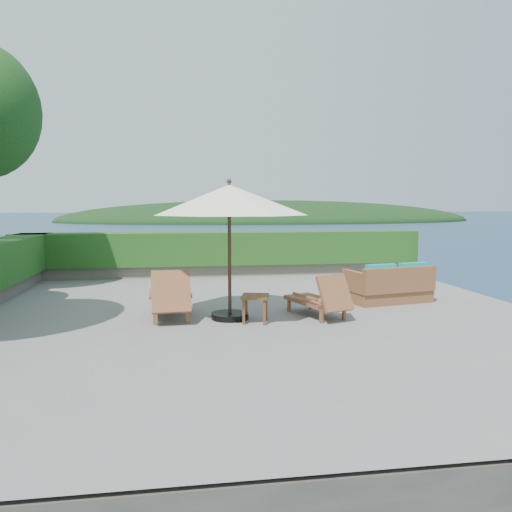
{
  "coord_description": "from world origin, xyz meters",
  "views": [
    {
      "loc": [
        -1.29,
        -9.77,
        2.22
      ],
      "look_at": [
        0.3,
        0.8,
        1.1
      ],
      "focal_mm": 35.0,
      "sensor_mm": 36.0,
      "label": 1
    }
  ],
  "objects": [
    {
      "name": "offshore_island",
      "position": [
        25.0,
        140.0,
        -3.0
      ],
      "size": [
        126.0,
        57.6,
        12.6
      ],
      "primitive_type": "ellipsoid",
      "color": "black",
      "rests_on": "ocean"
    },
    {
      "name": "foundation",
      "position": [
        0.0,
        0.0,
        -1.55
      ],
      "size": [
        12.0,
        12.0,
        3.0
      ],
      "primitive_type": "cube",
      "color": "#5C5549",
      "rests_on": "ocean"
    },
    {
      "name": "lounge_right",
      "position": [
        1.39,
        -0.42,
        0.37
      ],
      "size": [
        1.1,
        1.66,
        0.89
      ],
      "rotation": [
        0.0,
        0.0,
        0.34
      ],
      "color": "brown",
      "rests_on": "ground"
    },
    {
      "name": "wicker_loveseat",
      "position": [
        3.36,
        0.8,
        0.35
      ],
      "size": [
        2.01,
        1.3,
        0.91
      ],
      "rotation": [
        0.0,
        0.0,
        0.2
      ],
      "color": "brown",
      "rests_on": "ground"
    },
    {
      "name": "hedge_far",
      "position": [
        0.0,
        5.6,
        0.85
      ],
      "size": [
        12.4,
        0.9,
        1.0
      ],
      "primitive_type": "cube",
      "color": "#1B3F12",
      "rests_on": "planter_wall_far"
    },
    {
      "name": "patio_umbrella",
      "position": [
        -0.38,
        -0.3,
        2.27
      ],
      "size": [
        3.92,
        3.92,
        2.69
      ],
      "rotation": [
        0.0,
        0.0,
        0.39
      ],
      "color": "black",
      "rests_on": "ground"
    },
    {
      "name": "ocean",
      "position": [
        0.0,
        0.0,
        -3.0
      ],
      "size": [
        600.0,
        600.0,
        0.0
      ],
      "primitive_type": "plane",
      "color": "#173347",
      "rests_on": "ground"
    },
    {
      "name": "planter_wall_far",
      "position": [
        0.0,
        5.6,
        0.18
      ],
      "size": [
        12.0,
        0.6,
        0.36
      ],
      "primitive_type": "cube",
      "color": "gray",
      "rests_on": "ground"
    },
    {
      "name": "lounge_left",
      "position": [
        -1.52,
        -0.09,
        0.42
      ],
      "size": [
        0.85,
        1.77,
        1.0
      ],
      "rotation": [
        0.0,
        0.0,
        0.06
      ],
      "color": "brown",
      "rests_on": "ground"
    },
    {
      "name": "side_table",
      "position": [
        0.06,
        -0.68,
        0.43
      ],
      "size": [
        0.6,
        0.6,
        0.52
      ],
      "rotation": [
        0.0,
        0.0,
        -0.25
      ],
      "color": "brown",
      "rests_on": "ground"
    },
    {
      "name": "ground",
      "position": [
        0.0,
        0.0,
        0.0
      ],
      "size": [
        12.0,
        12.0,
        0.0
      ],
      "primitive_type": "plane",
      "color": "slate",
      "rests_on": "ground"
    }
  ]
}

